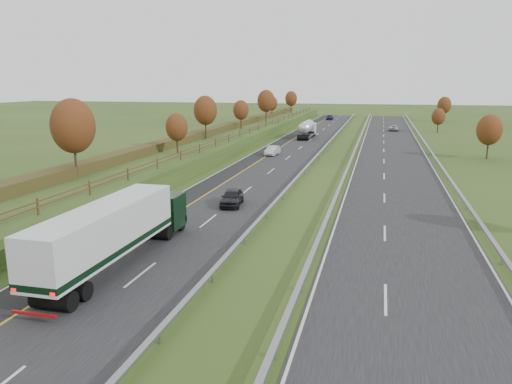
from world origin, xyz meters
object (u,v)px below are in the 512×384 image
box_lorry (115,230)px  car_silver_mid (272,150)px  car_oncoming (394,128)px  road_tanker (307,129)px  car_dark_near (232,197)px  car_small_far (330,117)px

box_lorry → car_silver_mid: 49.23m
car_oncoming → box_lorry: bearing=83.3°
box_lorry → road_tanker: 75.09m
road_tanker → car_silver_mid: road_tanker is taller
road_tanker → box_lorry: bearing=-90.6°
car_dark_near → car_small_far: size_ratio=0.94×
road_tanker → car_small_far: size_ratio=2.37×
car_silver_mid → car_small_far: car_silver_mid is taller
car_dark_near → box_lorry: bearing=-105.6°
box_lorry → car_oncoming: (18.35, 94.95, -1.65)m
car_silver_mid → car_dark_near: bearing=-80.3°
road_tanker → car_dark_near: 58.57m
car_small_far → road_tanker: bearing=-90.3°
car_dark_near → car_oncoming: car_dark_near is taller
box_lorry → car_small_far: bearing=89.9°
car_small_far → car_oncoming: size_ratio=1.03×
car_silver_mid → car_small_far: 77.32m
box_lorry → car_oncoming: bearing=79.1°
car_dark_near → car_small_far: bearing=83.8°
car_silver_mid → car_small_far: size_ratio=0.91×
car_dark_near → car_silver_mid: car_dark_near is taller
car_small_far → car_oncoming: (18.12, -31.56, -0.05)m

